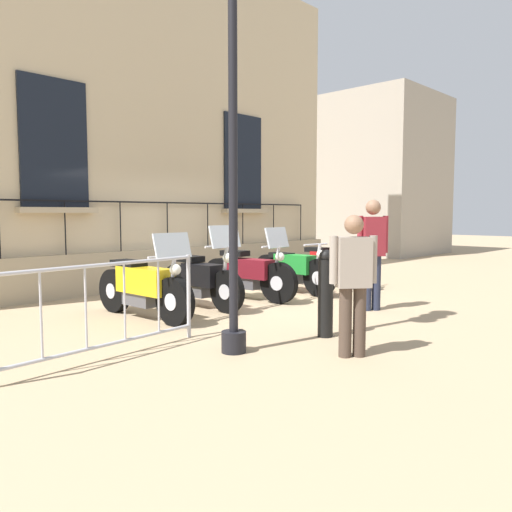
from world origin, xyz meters
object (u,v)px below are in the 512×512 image
(motorcycle_maroon, at_px, (249,274))
(motorcycle_red, at_px, (329,266))
(pedestrian_walking, at_px, (372,248))
(motorcycle_green, at_px, (293,270))
(bollard, at_px, (326,293))
(crowd_barrier, at_px, (106,307))
(pedestrian_standing, at_px, (353,278))
(motorcycle_black, at_px, (202,280))
(motorcycle_yellow, at_px, (144,288))

(motorcycle_maroon, relative_size, motorcycle_red, 0.99)
(pedestrian_walking, bearing_deg, motorcycle_maroon, -163.44)
(motorcycle_green, relative_size, bollard, 1.88)
(bollard, xyz_separation_m, pedestrian_walking, (-0.50, 1.96, 0.46))
(motorcycle_green, height_order, motorcycle_red, motorcycle_red)
(bollard, bearing_deg, crowd_barrier, -115.08)
(motorcycle_red, height_order, crowd_barrier, crowd_barrier)
(pedestrian_standing, bearing_deg, bollard, 144.40)
(motorcycle_green, height_order, pedestrian_standing, pedestrian_standing)
(crowd_barrier, bearing_deg, motorcycle_black, 119.75)
(motorcycle_maroon, height_order, pedestrian_walking, pedestrian_walking)
(motorcycle_black, relative_size, bollard, 1.74)
(motorcycle_yellow, distance_m, crowd_barrier, 2.10)
(pedestrian_standing, relative_size, pedestrian_walking, 0.87)
(pedestrian_standing, bearing_deg, pedestrian_walking, 116.62)
(motorcycle_maroon, xyz_separation_m, bollard, (2.65, -1.32, 0.10))
(crowd_barrier, bearing_deg, motorcycle_maroon, 112.05)
(motorcycle_yellow, distance_m, motorcycle_green, 3.44)
(motorcycle_yellow, relative_size, pedestrian_walking, 1.23)
(motorcycle_black, xyz_separation_m, motorcycle_green, (0.04, 2.30, -0.01))
(bollard, bearing_deg, motorcycle_yellow, -160.11)
(motorcycle_maroon, relative_size, bollard, 1.87)
(motorcycle_yellow, height_order, pedestrian_standing, pedestrian_standing)
(motorcycle_green, height_order, bollard, bollard)
(pedestrian_standing, distance_m, pedestrian_walking, 2.79)
(motorcycle_black, height_order, crowd_barrier, motorcycle_black)
(motorcycle_maroon, bearing_deg, motorcycle_yellow, -89.26)
(motorcycle_black, height_order, motorcycle_green, motorcycle_black)
(motorcycle_red, height_order, pedestrian_standing, pedestrian_standing)
(motorcycle_maroon, bearing_deg, motorcycle_green, 86.76)
(motorcycle_red, bearing_deg, motorcycle_yellow, -90.57)
(motorcycle_green, xyz_separation_m, motorcycle_red, (0.01, 1.20, -0.01))
(motorcycle_red, relative_size, bollard, 1.89)
(motorcycle_black, relative_size, motorcycle_green, 0.92)
(motorcycle_black, xyz_separation_m, motorcycle_maroon, (-0.02, 1.13, 0.00))
(motorcycle_maroon, distance_m, motorcycle_green, 1.18)
(motorcycle_black, distance_m, motorcycle_maroon, 1.13)
(motorcycle_maroon, height_order, bollard, motorcycle_maroon)
(motorcycle_yellow, xyz_separation_m, pedestrian_standing, (3.37, 0.41, 0.40))
(crowd_barrier, relative_size, pedestrian_standing, 1.59)
(motorcycle_black, xyz_separation_m, crowd_barrier, (1.49, -2.61, 0.10))
(motorcycle_maroon, distance_m, motorcycle_red, 2.37)
(motorcycle_black, relative_size, pedestrian_standing, 1.25)
(motorcycle_black, relative_size, pedestrian_walking, 1.09)
(motorcycle_yellow, height_order, motorcycle_black, motorcycle_black)
(motorcycle_yellow, xyz_separation_m, bollard, (2.62, 0.95, 0.10))
(motorcycle_yellow, xyz_separation_m, crowd_barrier, (1.49, -1.48, 0.10))
(motorcycle_yellow, bearing_deg, motorcycle_maroon, 90.74)
(motorcycle_black, xyz_separation_m, pedestrian_standing, (3.38, -0.72, 0.40))
(motorcycle_green, bearing_deg, motorcycle_black, -91.09)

